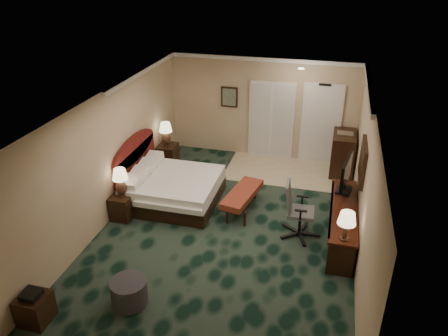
% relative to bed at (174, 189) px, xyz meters
% --- Properties ---
extents(floor, '(5.00, 7.50, 0.00)m').
position_rel_bed_xyz_m(floor, '(1.43, -0.77, -0.31)').
color(floor, black).
rests_on(floor, ground).
extents(ceiling, '(5.00, 7.50, 0.00)m').
position_rel_bed_xyz_m(ceiling, '(1.43, -0.77, 2.39)').
color(ceiling, white).
rests_on(ceiling, wall_back).
extents(wall_back, '(5.00, 0.00, 2.70)m').
position_rel_bed_xyz_m(wall_back, '(1.43, 2.98, 1.04)').
color(wall_back, tan).
rests_on(wall_back, ground).
extents(wall_front, '(5.00, 0.00, 2.70)m').
position_rel_bed_xyz_m(wall_front, '(1.43, -4.52, 1.04)').
color(wall_front, tan).
rests_on(wall_front, ground).
extents(wall_left, '(0.00, 7.50, 2.70)m').
position_rel_bed_xyz_m(wall_left, '(-1.07, -0.77, 1.04)').
color(wall_left, tan).
rests_on(wall_left, ground).
extents(wall_right, '(0.00, 7.50, 2.70)m').
position_rel_bed_xyz_m(wall_right, '(3.93, -0.77, 1.04)').
color(wall_right, tan).
rests_on(wall_right, ground).
extents(crown_molding, '(5.00, 7.50, 0.10)m').
position_rel_bed_xyz_m(crown_molding, '(1.43, -0.77, 2.34)').
color(crown_molding, white).
rests_on(crown_molding, wall_back).
extents(tile_patch, '(3.20, 1.70, 0.01)m').
position_rel_bed_xyz_m(tile_patch, '(2.33, 2.13, -0.30)').
color(tile_patch, beige).
rests_on(tile_patch, ground).
extents(headboard, '(0.12, 2.00, 1.40)m').
position_rel_bed_xyz_m(headboard, '(-1.01, 0.23, 0.39)').
color(headboard, '#4B0911').
rests_on(headboard, ground).
extents(entry_door, '(1.02, 0.06, 2.18)m').
position_rel_bed_xyz_m(entry_door, '(2.98, 2.95, 0.74)').
color(entry_door, white).
rests_on(entry_door, ground).
extents(closet_doors, '(1.20, 0.06, 2.10)m').
position_rel_bed_xyz_m(closet_doors, '(1.68, 2.94, 0.74)').
color(closet_doors, silver).
rests_on(closet_doors, ground).
extents(wall_art, '(0.45, 0.06, 0.55)m').
position_rel_bed_xyz_m(wall_art, '(0.53, 2.94, 1.29)').
color(wall_art, '#3E5D51').
rests_on(wall_art, wall_back).
extents(wall_mirror, '(0.05, 0.95, 0.75)m').
position_rel_bed_xyz_m(wall_mirror, '(3.89, -0.17, 1.24)').
color(wall_mirror, white).
rests_on(wall_mirror, wall_right).
extents(bed, '(1.93, 1.79, 0.61)m').
position_rel_bed_xyz_m(bed, '(0.00, 0.00, 0.00)').
color(bed, white).
rests_on(bed, ground).
extents(nightstand_near, '(0.42, 0.49, 0.53)m').
position_rel_bed_xyz_m(nightstand_near, '(-0.83, -0.89, -0.04)').
color(nightstand_near, black).
rests_on(nightstand_near, ground).
extents(nightstand_far, '(0.47, 0.54, 0.58)m').
position_rel_bed_xyz_m(nightstand_far, '(-0.81, 1.68, -0.01)').
color(nightstand_far, black).
rests_on(nightstand_far, ground).
extents(lamp_near, '(0.34, 0.34, 0.61)m').
position_rel_bed_xyz_m(lamp_near, '(-0.82, -0.87, 0.53)').
color(lamp_near, '#321B13').
rests_on(lamp_near, nightstand_near).
extents(lamp_far, '(0.38, 0.38, 0.63)m').
position_rel_bed_xyz_m(lamp_far, '(-0.82, 1.66, 0.59)').
color(lamp_far, '#321B13').
rests_on(lamp_far, nightstand_far).
extents(bed_bench, '(0.72, 1.44, 0.46)m').
position_rel_bed_xyz_m(bed_bench, '(1.55, 0.03, -0.07)').
color(bed_bench, maroon).
rests_on(bed_bench, ground).
extents(ottoman, '(0.74, 0.74, 0.42)m').
position_rel_bed_xyz_m(ottoman, '(0.40, -3.16, -0.09)').
color(ottoman, '#303134').
rests_on(ottoman, ground).
extents(side_table, '(0.44, 0.44, 0.48)m').
position_rel_bed_xyz_m(side_table, '(-0.81, -3.88, -0.07)').
color(side_table, black).
rests_on(side_table, ground).
extents(desk, '(0.51, 2.38, 0.69)m').
position_rel_bed_xyz_m(desk, '(3.66, -0.50, 0.04)').
color(desk, black).
rests_on(desk, ground).
extents(tv, '(0.24, 0.94, 0.74)m').
position_rel_bed_xyz_m(tv, '(3.64, 0.19, 0.75)').
color(tv, black).
rests_on(tv, desk).
extents(desk_lamp, '(0.36, 0.36, 0.55)m').
position_rel_bed_xyz_m(desk_lamp, '(3.67, -1.52, 0.65)').
color(desk_lamp, '#321B13').
rests_on(desk_lamp, desk).
extents(desk_chair, '(0.69, 0.65, 1.15)m').
position_rel_bed_xyz_m(desk_chair, '(2.86, -0.60, 0.27)').
color(desk_chair, '#5A5A5A').
rests_on(desk_chair, ground).
extents(minibar, '(0.56, 1.00, 1.06)m').
position_rel_bed_xyz_m(minibar, '(3.61, 2.43, 0.22)').
color(minibar, black).
rests_on(minibar, ground).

